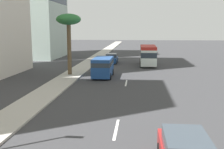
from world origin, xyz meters
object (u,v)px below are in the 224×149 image
object	(u,v)px
minibus_lead	(148,55)
van_third	(103,66)
car_fourth	(112,59)
palm_tree	(69,23)

from	to	relation	value
minibus_lead	van_third	bearing A→B (deg)	152.62
car_fourth	van_third	bearing A→B (deg)	1.03
minibus_lead	palm_tree	distance (m)	14.65
car_fourth	minibus_lead	bearing A→B (deg)	68.23
van_third	palm_tree	distance (m)	6.45
van_third	palm_tree	size ratio (longest dim) A/B	0.70
minibus_lead	car_fourth	size ratio (longest dim) A/B	1.69
van_third	palm_tree	world-z (taller)	palm_tree
minibus_lead	palm_tree	bearing A→B (deg)	136.23
minibus_lead	van_third	size ratio (longest dim) A/B	1.40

